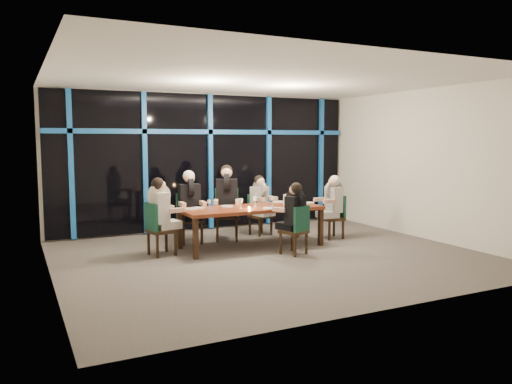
# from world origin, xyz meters

# --- Properties ---
(room) EXTENTS (7.04, 7.00, 3.02)m
(room) POSITION_xyz_m (0.00, 0.00, 2.02)
(room) COLOR #5F5853
(room) RESTS_ON ground
(window_wall) EXTENTS (6.86, 0.43, 2.94)m
(window_wall) POSITION_xyz_m (0.01, 2.93, 1.55)
(window_wall) COLOR black
(window_wall) RESTS_ON ground
(dining_table) EXTENTS (2.60, 1.00, 0.75)m
(dining_table) POSITION_xyz_m (0.00, 0.80, 0.68)
(dining_table) COLOR maroon
(dining_table) RESTS_ON ground
(chair_far_left) EXTENTS (0.48, 0.48, 0.96)m
(chair_far_left) POSITION_xyz_m (-0.90, 1.72, 0.53)
(chair_far_left) COLOR black
(chair_far_left) RESTS_ON ground
(chair_far_mid) EXTENTS (0.62, 0.62, 1.02)m
(chair_far_mid) POSITION_xyz_m (-0.12, 1.68, 0.57)
(chair_far_mid) COLOR black
(chair_far_mid) RESTS_ON ground
(chair_far_right) EXTENTS (0.47, 0.47, 0.85)m
(chair_far_right) POSITION_xyz_m (0.67, 1.85, 0.48)
(chair_far_right) COLOR black
(chair_far_right) RESTS_ON ground
(chair_end_left) EXTENTS (0.50, 0.50, 0.92)m
(chair_end_left) POSITION_xyz_m (-1.75, 0.88, 0.51)
(chair_end_left) COLOR black
(chair_end_left) RESTS_ON ground
(chair_end_right) EXTENTS (0.41, 0.41, 0.87)m
(chair_end_right) POSITION_xyz_m (1.90, 0.83, 0.49)
(chair_end_right) COLOR black
(chair_end_right) RESTS_ON ground
(chair_near_mid) EXTENTS (0.51, 0.51, 0.86)m
(chair_near_mid) POSITION_xyz_m (0.44, -0.12, 0.48)
(chair_near_mid) COLOR black
(chair_near_mid) RESTS_ON ground
(diner_far_left) EXTENTS (0.49, 0.61, 0.93)m
(diner_far_left) POSITION_xyz_m (-0.90, 1.64, 0.92)
(diner_far_left) COLOR black
(diner_far_left) RESTS_ON ground
(diner_far_mid) EXTENTS (0.63, 0.70, 0.99)m
(diner_far_mid) POSITION_xyz_m (-0.16, 1.60, 0.97)
(diner_far_mid) COLOR black
(diner_far_mid) RESTS_ON ground
(diner_far_right) EXTENTS (0.48, 0.57, 0.83)m
(diner_far_right) POSITION_xyz_m (0.69, 1.78, 0.82)
(diner_far_right) COLOR black
(diner_far_right) RESTS_ON ground
(diner_end_left) EXTENTS (0.61, 0.50, 0.90)m
(diner_end_left) POSITION_xyz_m (-1.67, 0.89, 0.88)
(diner_end_left) COLOR beige
(diner_end_left) RESTS_ON ground
(diner_end_right) EXTENTS (0.55, 0.44, 0.85)m
(diner_end_right) POSITION_xyz_m (1.82, 0.83, 0.84)
(diner_end_right) COLOR black
(diner_end_right) RESTS_ON ground
(diner_near_mid) EXTENTS (0.52, 0.59, 0.84)m
(diner_near_mid) POSITION_xyz_m (0.41, -0.05, 0.82)
(diner_near_mid) COLOR black
(diner_near_mid) RESTS_ON ground
(plate_far_left) EXTENTS (0.24, 0.24, 0.01)m
(plate_far_left) POSITION_xyz_m (-0.94, 1.07, 0.76)
(plate_far_left) COLOR white
(plate_far_left) RESTS_ON dining_table
(plate_far_mid) EXTENTS (0.24, 0.24, 0.01)m
(plate_far_mid) POSITION_xyz_m (-0.37, 1.08, 0.76)
(plate_far_mid) COLOR white
(plate_far_mid) RESTS_ON dining_table
(plate_far_right) EXTENTS (0.24, 0.24, 0.01)m
(plate_far_right) POSITION_xyz_m (0.81, 1.23, 0.76)
(plate_far_right) COLOR white
(plate_far_right) RESTS_ON dining_table
(plate_end_left) EXTENTS (0.24, 0.24, 0.01)m
(plate_end_left) POSITION_xyz_m (-1.12, 1.00, 0.76)
(plate_end_left) COLOR white
(plate_end_left) RESTS_ON dining_table
(plate_end_right) EXTENTS (0.24, 0.24, 0.01)m
(plate_end_right) POSITION_xyz_m (1.26, 0.84, 0.76)
(plate_end_right) COLOR white
(plate_end_right) RESTS_ON dining_table
(plate_near_mid) EXTENTS (0.24, 0.24, 0.01)m
(plate_near_mid) POSITION_xyz_m (0.21, 0.48, 0.76)
(plate_near_mid) COLOR white
(plate_near_mid) RESTS_ON dining_table
(wine_bottle) EXTENTS (0.07, 0.07, 0.31)m
(wine_bottle) POSITION_xyz_m (0.98, 0.71, 0.87)
(wine_bottle) COLOR black
(wine_bottle) RESTS_ON dining_table
(water_pitcher) EXTENTS (0.13, 0.12, 0.21)m
(water_pitcher) POSITION_xyz_m (0.67, 0.67, 0.86)
(water_pitcher) COLOR silver
(water_pitcher) RESTS_ON dining_table
(tea_light) EXTENTS (0.05, 0.05, 0.03)m
(tea_light) POSITION_xyz_m (-0.13, 0.62, 0.76)
(tea_light) COLOR #FFA84C
(tea_light) RESTS_ON dining_table
(wine_glass_a) EXTENTS (0.07, 0.07, 0.18)m
(wine_glass_a) POSITION_xyz_m (-0.24, 0.72, 0.88)
(wine_glass_a) COLOR silver
(wine_glass_a) RESTS_ON dining_table
(wine_glass_b) EXTENTS (0.07, 0.07, 0.19)m
(wine_glass_b) POSITION_xyz_m (0.10, 0.83, 0.89)
(wine_glass_b) COLOR silver
(wine_glass_b) RESTS_ON dining_table
(wine_glass_c) EXTENTS (0.07, 0.07, 0.18)m
(wine_glass_c) POSITION_xyz_m (0.46, 0.82, 0.88)
(wine_glass_c) COLOR silver
(wine_glass_c) RESTS_ON dining_table
(wine_glass_d) EXTENTS (0.06, 0.06, 0.16)m
(wine_glass_d) POSITION_xyz_m (-0.77, 0.95, 0.87)
(wine_glass_d) COLOR silver
(wine_glass_d) RESTS_ON dining_table
(wine_glass_e) EXTENTS (0.07, 0.07, 0.18)m
(wine_glass_e) POSITION_xyz_m (0.89, 1.05, 0.88)
(wine_glass_e) COLOR silver
(wine_glass_e) RESTS_ON dining_table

